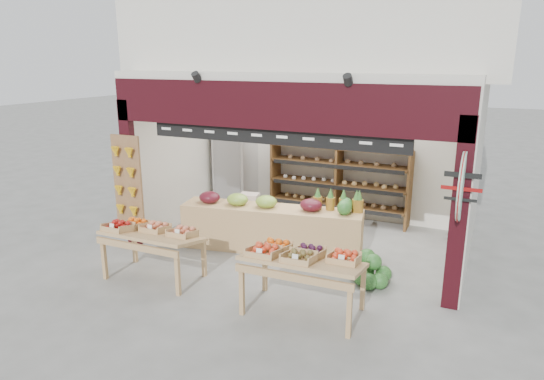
{
  "coord_description": "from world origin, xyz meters",
  "views": [
    {
      "loc": [
        3.07,
        -7.58,
        3.32
      ],
      "look_at": [
        -0.36,
        -0.2,
        1.11
      ],
      "focal_mm": 32.0,
      "sensor_mm": 36.0,
      "label": 1
    }
  ],
  "objects_px": {
    "cardboard_stack": "(259,214)",
    "display_table_left": "(150,232)",
    "display_table_right": "(300,257)",
    "refrigerator": "(236,165)",
    "back_shelving": "(339,165)",
    "mid_counter": "(271,227)",
    "watermelon_pile": "(370,272)"
  },
  "relations": [
    {
      "from": "mid_counter",
      "to": "display_table_right",
      "type": "relative_size",
      "value": 2.03
    },
    {
      "from": "cardboard_stack",
      "to": "mid_counter",
      "type": "xyz_separation_m",
      "value": [
        0.79,
        -1.13,
        0.2
      ]
    },
    {
      "from": "refrigerator",
      "to": "watermelon_pile",
      "type": "relative_size",
      "value": 3.16
    },
    {
      "from": "refrigerator",
      "to": "watermelon_pile",
      "type": "height_order",
      "value": "refrigerator"
    },
    {
      "from": "back_shelving",
      "to": "display_table_left",
      "type": "height_order",
      "value": "back_shelving"
    },
    {
      "from": "refrigerator",
      "to": "display_table_right",
      "type": "xyz_separation_m",
      "value": [
        3.1,
        -3.83,
        -0.22
      ]
    },
    {
      "from": "display_table_right",
      "to": "refrigerator",
      "type": "bearing_deg",
      "value": 129.02
    },
    {
      "from": "mid_counter",
      "to": "display_table_left",
      "type": "xyz_separation_m",
      "value": [
        -1.27,
        -1.74,
        0.28
      ]
    },
    {
      "from": "back_shelving",
      "to": "refrigerator",
      "type": "distance_m",
      "value": 2.4
    },
    {
      "from": "refrigerator",
      "to": "mid_counter",
      "type": "bearing_deg",
      "value": -49.39
    },
    {
      "from": "cardboard_stack",
      "to": "watermelon_pile",
      "type": "bearing_deg",
      "value": -31.98
    },
    {
      "from": "display_table_left",
      "to": "display_table_right",
      "type": "bearing_deg",
      "value": -1.13
    },
    {
      "from": "cardboard_stack",
      "to": "mid_counter",
      "type": "bearing_deg",
      "value": -54.94
    },
    {
      "from": "watermelon_pile",
      "to": "back_shelving",
      "type": "bearing_deg",
      "value": 116.7
    },
    {
      "from": "display_table_left",
      "to": "back_shelving",
      "type": "bearing_deg",
      "value": 65.19
    },
    {
      "from": "refrigerator",
      "to": "display_table_left",
      "type": "xyz_separation_m",
      "value": [
        0.57,
        -3.78,
        -0.28
      ]
    },
    {
      "from": "back_shelving",
      "to": "display_table_left",
      "type": "relative_size",
      "value": 1.99
    },
    {
      "from": "cardboard_stack",
      "to": "watermelon_pile",
      "type": "xyz_separation_m",
      "value": [
        2.72,
        -1.7,
        -0.06
      ]
    },
    {
      "from": "mid_counter",
      "to": "display_table_right",
      "type": "bearing_deg",
      "value": -54.86
    },
    {
      "from": "mid_counter",
      "to": "display_table_left",
      "type": "relative_size",
      "value": 2.18
    },
    {
      "from": "back_shelving",
      "to": "cardboard_stack",
      "type": "xyz_separation_m",
      "value": [
        -1.34,
        -1.05,
        -0.93
      ]
    },
    {
      "from": "back_shelving",
      "to": "watermelon_pile",
      "type": "distance_m",
      "value": 3.23
    },
    {
      "from": "refrigerator",
      "to": "display_table_right",
      "type": "height_order",
      "value": "refrigerator"
    },
    {
      "from": "cardboard_stack",
      "to": "refrigerator",
      "type": "bearing_deg",
      "value": 139.17
    },
    {
      "from": "display_table_left",
      "to": "display_table_right",
      "type": "xyz_separation_m",
      "value": [
        2.53,
        -0.05,
        0.06
      ]
    },
    {
      "from": "cardboard_stack",
      "to": "display_table_left",
      "type": "xyz_separation_m",
      "value": [
        -0.47,
        -2.87,
        0.48
      ]
    },
    {
      "from": "cardboard_stack",
      "to": "display_table_left",
      "type": "relative_size",
      "value": 0.69
    },
    {
      "from": "display_table_right",
      "to": "back_shelving",
      "type": "bearing_deg",
      "value": 100.18
    },
    {
      "from": "watermelon_pile",
      "to": "refrigerator",
      "type": "bearing_deg",
      "value": 145.36
    },
    {
      "from": "refrigerator",
      "to": "display_table_right",
      "type": "bearing_deg",
      "value": -52.48
    },
    {
      "from": "mid_counter",
      "to": "display_table_right",
      "type": "height_order",
      "value": "mid_counter"
    },
    {
      "from": "back_shelving",
      "to": "watermelon_pile",
      "type": "height_order",
      "value": "back_shelving"
    }
  ]
}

